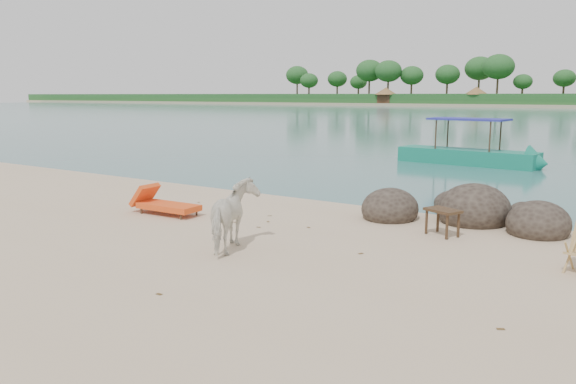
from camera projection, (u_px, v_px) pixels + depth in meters
name	position (u px, v px, depth m)	size (l,w,h in m)	color
boulders	(489.00, 216.00, 12.17)	(6.50, 2.95, 1.18)	#2B221C
cow	(234.00, 218.00, 10.15)	(0.68, 1.49, 1.26)	white
side_table	(442.00, 224.00, 11.22)	(0.67, 0.43, 0.54)	black
lounge_chair	(169.00, 204.00, 13.21)	(1.92, 0.67, 0.58)	#F13E1C
boat_near	(468.00, 126.00, 23.23)	(6.37, 1.43, 3.10)	#11775E
dead_leaves	(253.00, 250.00, 10.32)	(8.72, 7.48, 0.00)	brown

